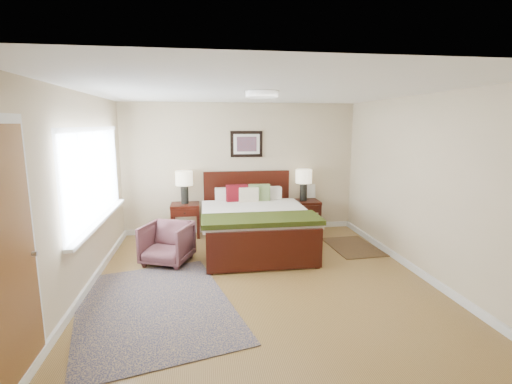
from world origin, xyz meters
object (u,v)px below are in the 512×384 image
lamp_right (304,179)px  nightstand_right (303,212)px  lamp_left (184,181)px  bed (254,217)px  rug_persian (154,306)px  nightstand_left (185,210)px  armchair (167,243)px

lamp_right → nightstand_right: bearing=-90.0°
lamp_right → lamp_left: bearing=180.0°
lamp_left → bed: bearing=-35.4°
lamp_right → rug_persian: bearing=-132.7°
nightstand_right → nightstand_left: bearing=-179.8°
nightstand_left → lamp_right: size_ratio=1.03×
nightstand_left → rug_persian: size_ratio=0.26×
nightstand_left → lamp_right: 2.35m
bed → lamp_right: 1.47m
bed → lamp_left: lamp_left is taller
bed → armchair: (-1.42, -0.53, -0.23)m
rug_persian → bed: bearing=39.0°
lamp_right → armchair: lamp_right is taller
bed → lamp_left: size_ratio=3.58×
bed → armchair: bearing=-159.5°
lamp_right → armchair: 2.96m
lamp_left → lamp_right: size_ratio=1.00×
bed → rug_persian: bed is taller
lamp_left → rug_persian: size_ratio=0.25×
lamp_left → armchair: lamp_left is taller
nightstand_left → nightstand_right: bearing=0.2°
bed → nightstand_left: 1.45m
lamp_left → lamp_right: 2.29m
lamp_right → rug_persian: size_ratio=0.25×
armchair → nightstand_right: bearing=49.7°
bed → armchair: 1.53m
lamp_left → nightstand_right: bearing=-0.4°
bed → nightstand_right: bearing=37.2°
bed → nightstand_left: bed is taller
nightstand_left → nightstand_right: size_ratio=1.01×
lamp_right → bed: bearing=-142.3°
lamp_left → armchair: size_ratio=0.89×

